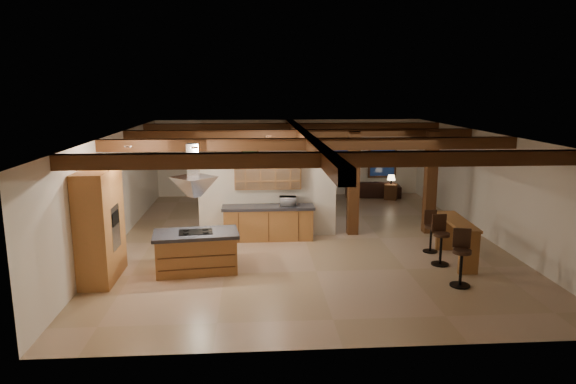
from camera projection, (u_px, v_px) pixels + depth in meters
name	position (u px, v px, depth m)	size (l,w,h in m)	color
ground	(305.00, 240.00, 14.03)	(12.00, 12.00, 0.00)	tan
room_walls	(306.00, 176.00, 13.68)	(12.00, 12.00, 12.00)	silver
ceiling_beams	(306.00, 139.00, 13.48)	(10.00, 12.00, 0.28)	#3F240F
timber_posts	(393.00, 172.00, 14.34)	(2.50, 0.30, 2.90)	#3F240F
partition_wall	(268.00, 197.00, 14.23)	(3.80, 0.18, 2.20)	silver
pantry_cabinet	(100.00, 225.00, 10.94)	(0.67, 1.60, 2.40)	#9B5932
back_counter	(268.00, 222.00, 13.98)	(2.50, 0.66, 0.94)	#9B5932
upper_display_cabinet	(268.00, 171.00, 13.90)	(1.80, 0.36, 0.95)	#9B5932
range_hood	(194.00, 194.00, 11.26)	(1.10, 1.10, 1.40)	silver
back_windows	(362.00, 156.00, 19.72)	(2.70, 0.07, 1.70)	#3F240F
framed_art	(250.00, 152.00, 19.39)	(0.65, 0.05, 0.85)	#3F240F
recessed_cans	(201.00, 143.00, 11.40)	(3.16, 2.46, 0.03)	silver
kitchen_island	(196.00, 251.00, 11.52)	(1.98, 1.21, 0.93)	#9B5932
dining_table	(274.00, 207.00, 16.39)	(1.93, 1.08, 0.68)	#3F1D0F
sofa	(373.00, 189.00, 19.56)	(2.07, 0.81, 0.60)	black
microwave	(288.00, 201.00, 13.90)	(0.45, 0.30, 0.25)	silver
bar_counter	(457.00, 234.00, 12.16)	(0.60, 1.95, 1.01)	#9B5932
side_table	(391.00, 192.00, 19.06)	(0.46, 0.46, 0.57)	#3F240F
table_lamp	(391.00, 178.00, 18.95)	(0.29, 0.29, 0.35)	black
bar_stool_a	(461.00, 258.00, 10.66)	(0.44, 0.45, 1.20)	black
bar_stool_b	(440.00, 240.00, 11.95)	(0.41, 0.41, 1.18)	black
bar_stool_c	(431.00, 231.00, 12.91)	(0.37, 0.37, 1.05)	black
dining_chairs	(274.00, 200.00, 16.35)	(1.94, 1.94, 1.11)	#3F240F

